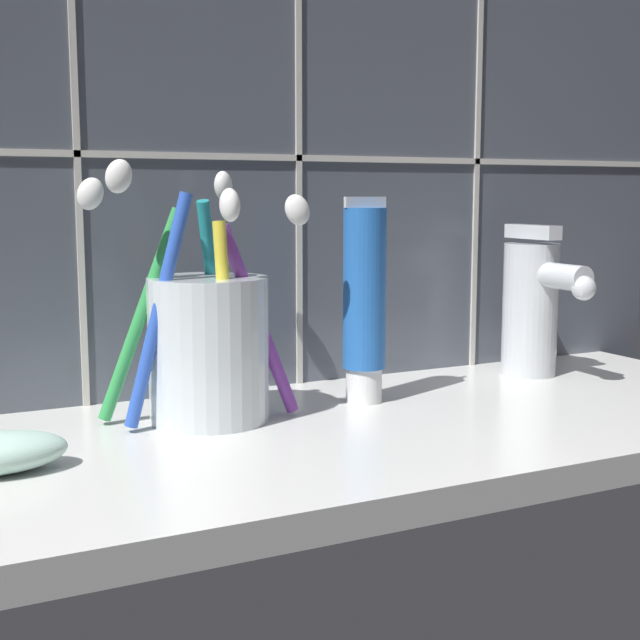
# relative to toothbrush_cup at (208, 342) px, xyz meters

# --- Properties ---
(sink_counter) EXTENTS (0.71, 0.28, 0.02)m
(sink_counter) POSITION_rel_toothbrush_cup_xyz_m (0.09, -0.05, -0.07)
(sink_counter) COLOR silver
(sink_counter) RESTS_ON ground
(tile_wall_backsplash) EXTENTS (0.81, 0.02, 0.54)m
(tile_wall_backsplash) POSITION_rel_toothbrush_cup_xyz_m (0.09, 0.09, 0.20)
(tile_wall_backsplash) COLOR #4C515B
(tile_wall_backsplash) RESTS_ON ground
(toothbrush_cup) EXTENTS (0.16, 0.10, 0.18)m
(toothbrush_cup) POSITION_rel_toothbrush_cup_xyz_m (0.00, 0.00, 0.00)
(toothbrush_cup) COLOR silver
(toothbrush_cup) RESTS_ON sink_counter
(toothpaste_tube) EXTENTS (0.03, 0.03, 0.16)m
(toothpaste_tube) POSITION_rel_toothbrush_cup_xyz_m (0.12, -0.00, 0.02)
(toothpaste_tube) COLOR white
(toothpaste_tube) RESTS_ON sink_counter
(sink_faucet) EXTENTS (0.05, 0.11, 0.13)m
(sink_faucet) POSITION_rel_toothbrush_cup_xyz_m (0.30, 0.02, 0.01)
(sink_faucet) COLOR silver
(sink_faucet) RESTS_ON sink_counter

